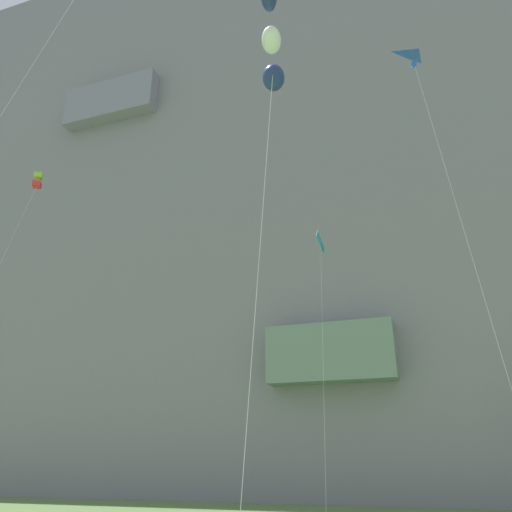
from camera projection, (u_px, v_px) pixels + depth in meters
cliff_face at (338, 178)px, 73.51m from camera, size 180.00×27.15×84.10m
kite_delta_upper_mid at (421, 63)px, 29.42m from camera, size 2.85×4.03×25.99m
kite_box_front_field at (37, 182)px, 43.33m from camera, size 2.77×5.52×26.83m
kite_diamond_far_right at (321, 248)px, 41.88m from camera, size 0.59×5.61×21.82m
kite_windsock_high_center at (272, 44)px, 13.97m from camera, size 1.65×4.70×15.15m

